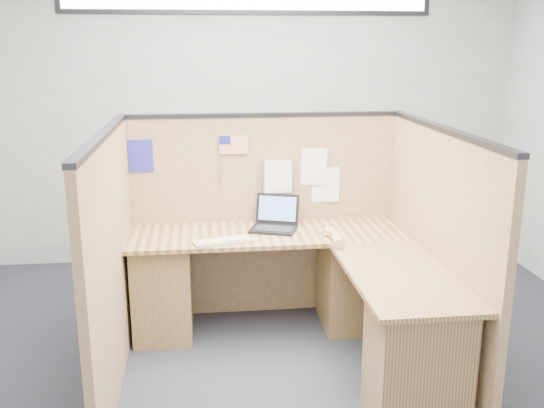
{
  "coord_description": "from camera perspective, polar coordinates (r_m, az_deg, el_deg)",
  "views": [
    {
      "loc": [
        -0.45,
        -3.35,
        2.01
      ],
      "look_at": [
        0.0,
        0.5,
        0.98
      ],
      "focal_mm": 40.0,
      "sensor_mm": 36.0,
      "label": 1
    }
  ],
  "objects": [
    {
      "name": "cubicle_partitions",
      "position": [
        4.0,
        0.06,
        -3.22
      ],
      "size": [
        2.06,
        1.83,
        1.53
      ],
      "color": "brown",
      "rests_on": "floor"
    },
    {
      "name": "wall_back",
      "position": [
        5.65,
        -2.15,
        8.64
      ],
      "size": [
        5.0,
        0.0,
        5.0
      ],
      "primitive_type": "plane",
      "rotation": [
        1.57,
        0.0,
        0.0
      ],
      "color": "#9D9FA2",
      "rests_on": "floor"
    },
    {
      "name": "blue_poster",
      "position": [
        4.41,
        -12.25,
        4.43
      ],
      "size": [
        0.17,
        0.01,
        0.23
      ],
      "primitive_type": "cube",
      "rotation": [
        0.0,
        0.0,
        0.01
      ],
      "color": "#24229E",
      "rests_on": "cubicle_partitions"
    },
    {
      "name": "wall_front",
      "position": [
        1.34,
        14.15,
        -12.75
      ],
      "size": [
        5.0,
        0.0,
        5.0
      ],
      "primitive_type": "plane",
      "rotation": [
        -1.57,
        0.0,
        0.0
      ],
      "color": "#9D9FA2",
      "rests_on": "floor"
    },
    {
      "name": "file_holder",
      "position": [
        4.43,
        0.55,
        2.44
      ],
      "size": [
        0.23,
        0.05,
        0.29
      ],
      "color": "slate",
      "rests_on": "cubicle_partitions"
    },
    {
      "name": "hand_forearm",
      "position": [
        4.07,
        5.92,
        -3.06
      ],
      "size": [
        0.1,
        0.35,
        0.07
      ],
      "color": "tan",
      "rests_on": "l_desk"
    },
    {
      "name": "laptop",
      "position": [
        4.34,
        0.04,
        -1.55
      ],
      "size": [
        0.37,
        0.39,
        0.23
      ],
      "rotation": [
        0.0,
        0.0,
        -0.33
      ],
      "color": "black",
      "rests_on": "l_desk"
    },
    {
      "name": "mouse",
      "position": [
        4.19,
        5.42,
        -2.73
      ],
      "size": [
        0.11,
        0.08,
        0.04
      ],
      "primitive_type": "ellipsoid",
      "rotation": [
        0.0,
        0.0,
        0.26
      ],
      "color": "silver",
      "rests_on": "l_desk"
    },
    {
      "name": "l_desk",
      "position": [
        4.03,
        2.93,
        -8.82
      ],
      "size": [
        1.95,
        1.75,
        0.73
      ],
      "color": "brown",
      "rests_on": "floor"
    },
    {
      "name": "paper_right",
      "position": [
        4.53,
        5.07,
        1.82
      ],
      "size": [
        0.21,
        0.02,
        0.26
      ],
      "primitive_type": "cube",
      "rotation": [
        0.0,
        0.0,
        -0.08
      ],
      "color": "white",
      "rests_on": "cubicle_partitions"
    },
    {
      "name": "american_flag",
      "position": [
        4.37,
        -3.96,
        5.41
      ],
      "size": [
        0.21,
        0.01,
        0.36
      ],
      "color": "olive",
      "rests_on": "cubicle_partitions"
    },
    {
      "name": "floor",
      "position": [
        3.94,
        0.83,
        -15.87
      ],
      "size": [
        5.0,
        5.0,
        0.0
      ],
      "primitive_type": "plane",
      "color": "black",
      "rests_on": "ground"
    },
    {
      "name": "keyboard",
      "position": [
        4.03,
        -4.61,
        -3.51
      ],
      "size": [
        0.41,
        0.23,
        0.03
      ],
      "rotation": [
        0.0,
        0.0,
        0.27
      ],
      "color": "tan",
      "rests_on": "l_desk"
    },
    {
      "name": "paper_left",
      "position": [
        4.48,
        3.84,
        3.51
      ],
      "size": [
        0.21,
        0.02,
        0.27
      ],
      "primitive_type": "cube",
      "rotation": [
        0.0,
        0.0,
        -0.09
      ],
      "color": "white",
      "rests_on": "cubicle_partitions"
    }
  ]
}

